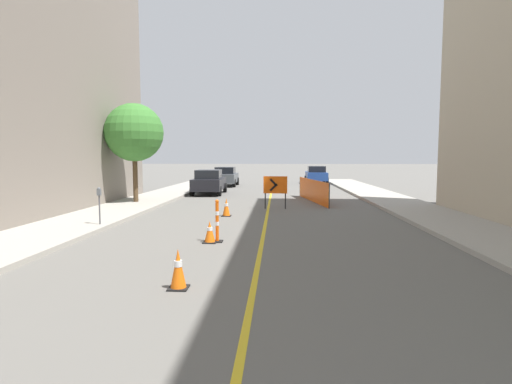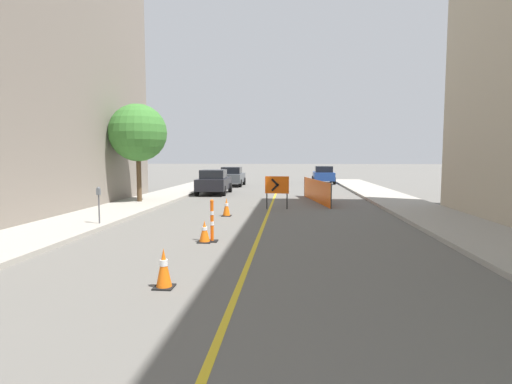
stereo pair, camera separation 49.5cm
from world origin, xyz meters
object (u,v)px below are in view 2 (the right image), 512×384
parked_car_curb_mid (232,176)px  parked_car_curb_far (323,175)px  traffic_cone_fourth (205,232)px  parked_car_curb_near (214,182)px  delineator_post_rear (212,223)px  street_tree_left_near (138,133)px  parking_meter_far_curb (99,198)px  traffic_cone_fifth (226,207)px  traffic_cone_third (164,268)px  arrow_barricade_primary (277,186)px

parked_car_curb_mid → parked_car_curb_far: same height
traffic_cone_fourth → parked_car_curb_mid: (-2.44, 22.09, 0.49)m
parked_car_curb_mid → parked_car_curb_far: size_ratio=1.00×
traffic_cone_fourth → parked_car_curb_near: size_ratio=0.14×
delineator_post_rear → street_tree_left_near: 10.75m
parked_car_curb_far → delineator_post_rear: bearing=-100.3°
parked_car_curb_near → parked_car_curb_far: 13.79m
parked_car_curb_far → parking_meter_far_curb: (-9.54, -23.91, 0.23)m
traffic_cone_fifth → parked_car_curb_mid: parked_car_curb_mid is taller
traffic_cone_third → delineator_post_rear: 4.06m
arrow_barricade_primary → street_tree_left_near: bearing=173.1°
parked_car_curb_mid → parking_meter_far_curb: size_ratio=3.45×
parked_car_curb_far → parking_meter_far_curb: parked_car_curb_far is taller
arrow_barricade_primary → parked_car_curb_near: parked_car_curb_near is taller
traffic_cone_fifth → arrow_barricade_primary: size_ratio=0.48×
traffic_cone_fifth → parking_meter_far_curb: size_ratio=0.59×
delineator_post_rear → parked_car_curb_far: parked_car_curb_far is taller
traffic_cone_fifth → parked_car_curb_near: parked_car_curb_near is taller
traffic_cone_third → delineator_post_rear: size_ratio=0.61×
arrow_barricade_primary → parked_car_curb_mid: size_ratio=0.35×
traffic_cone_fifth → delineator_post_rear: delineator_post_rear is taller
traffic_cone_fifth → arrow_barricade_primary: arrow_barricade_primary is taller
street_tree_left_near → traffic_cone_fifth: bearing=-36.3°
street_tree_left_near → parked_car_curb_near: bearing=65.1°
arrow_barricade_primary → street_tree_left_near: size_ratio=0.31×
delineator_post_rear → parking_meter_far_curb: bearing=155.7°
parked_car_curb_near → street_tree_left_near: (-2.74, -5.91, 2.83)m
parking_meter_far_curb → parked_car_curb_near: bearing=83.1°
traffic_cone_third → traffic_cone_fourth: 3.95m
traffic_cone_third → parked_car_curb_mid: 26.17m
parked_car_curb_near → street_tree_left_near: bearing=-117.0°
parked_car_curb_near → parked_car_curb_mid: size_ratio=1.01×
traffic_cone_third → traffic_cone_fourth: traffic_cone_third is taller
arrow_barricade_primary → parked_car_curb_mid: 15.23m
traffic_cone_fifth → parked_car_curb_mid: (-2.26, 17.03, 0.43)m
delineator_post_rear → parked_car_curb_far: 26.37m
traffic_cone_fourth → traffic_cone_third: bearing=-88.6°
delineator_post_rear → arrow_barricade_primary: (1.60, 7.36, 0.54)m
parking_meter_far_curb → street_tree_left_near: (-1.21, 6.77, 2.59)m
traffic_cone_third → arrow_barricade_primary: (1.70, 11.42, 0.70)m
traffic_cone_fourth → parking_meter_far_curb: (-4.09, 2.04, 0.73)m
traffic_cone_third → parking_meter_far_curb: (-4.19, 5.99, 0.67)m
traffic_cone_fourth → traffic_cone_fifth: (-0.18, 5.06, 0.06)m
traffic_cone_third → parked_car_curb_far: 30.38m
parked_car_curb_far → arrow_barricade_primary: bearing=-99.9°
delineator_post_rear → arrow_barricade_primary: 7.55m
parked_car_curb_near → street_tree_left_near: 7.10m
traffic_cone_fifth → parked_car_curb_mid: size_ratio=0.17×
traffic_cone_third → parked_car_curb_near: bearing=98.1°
traffic_cone_fourth → parking_meter_far_curb: bearing=153.5°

